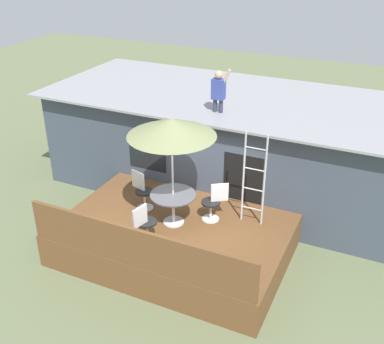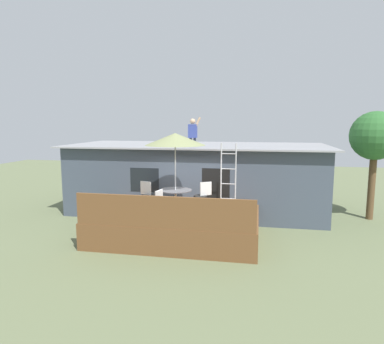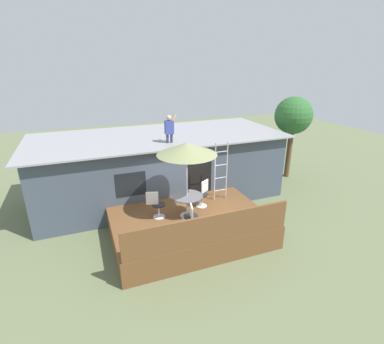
{
  "view_description": "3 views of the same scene",
  "coord_description": "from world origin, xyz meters",
  "px_view_note": "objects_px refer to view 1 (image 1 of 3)",
  "views": [
    {
      "loc": [
        4.14,
        -7.99,
        6.79
      ],
      "look_at": [
        -0.04,
        0.97,
        1.67
      ],
      "focal_mm": 43.8,
      "sensor_mm": 36.0,
      "label": 1
    },
    {
      "loc": [
        2.5,
        -10.55,
        3.67
      ],
      "look_at": [
        0.32,
        0.8,
        2.02
      ],
      "focal_mm": 32.54,
      "sensor_mm": 36.0,
      "label": 2
    },
    {
      "loc": [
        -3.06,
        -8.16,
        5.69
      ],
      "look_at": [
        0.43,
        0.86,
        2.01
      ],
      "focal_mm": 27.51,
      "sensor_mm": 36.0,
      "label": 3
    }
  ],
  "objects_px": {
    "person_figure": "(219,88)",
    "patio_chair_left": "(142,191)",
    "patio_table": "(173,200)",
    "patio_chair_right": "(214,202)",
    "patio_umbrella": "(172,127)",
    "step_ladder": "(254,179)",
    "patio_chair_near": "(145,224)"
  },
  "relations": [
    {
      "from": "person_figure",
      "to": "patio_chair_left",
      "type": "bearing_deg",
      "value": -119.47
    },
    {
      "from": "patio_table",
      "to": "patio_chair_right",
      "type": "height_order",
      "value": "patio_chair_right"
    },
    {
      "from": "patio_table",
      "to": "patio_chair_left",
      "type": "relative_size",
      "value": 1.13
    },
    {
      "from": "patio_umbrella",
      "to": "patio_chair_right",
      "type": "relative_size",
      "value": 2.76
    },
    {
      "from": "patio_table",
      "to": "person_figure",
      "type": "bearing_deg",
      "value": 86.51
    },
    {
      "from": "patio_chair_left",
      "to": "patio_umbrella",
      "type": "bearing_deg",
      "value": -0.0
    },
    {
      "from": "person_figure",
      "to": "patio_table",
      "type": "bearing_deg",
      "value": -93.49
    },
    {
      "from": "patio_table",
      "to": "patio_umbrella",
      "type": "xyz_separation_m",
      "value": [
        0.0,
        -0.0,
        1.76
      ]
    },
    {
      "from": "step_ladder",
      "to": "patio_chair_left",
      "type": "height_order",
      "value": "step_ladder"
    },
    {
      "from": "patio_chair_left",
      "to": "patio_table",
      "type": "bearing_deg",
      "value": -0.0
    },
    {
      "from": "patio_umbrella",
      "to": "step_ladder",
      "type": "height_order",
      "value": "patio_umbrella"
    },
    {
      "from": "patio_table",
      "to": "patio_chair_near",
      "type": "bearing_deg",
      "value": -103.24
    },
    {
      "from": "step_ladder",
      "to": "patio_chair_near",
      "type": "relative_size",
      "value": 2.39
    },
    {
      "from": "patio_chair_right",
      "to": "patio_table",
      "type": "bearing_deg",
      "value": 0.0
    },
    {
      "from": "patio_chair_right",
      "to": "patio_umbrella",
      "type": "bearing_deg",
      "value": 0.0
    },
    {
      "from": "patio_table",
      "to": "step_ladder",
      "type": "bearing_deg",
      "value": 26.15
    },
    {
      "from": "patio_chair_left",
      "to": "patio_chair_right",
      "type": "distance_m",
      "value": 1.77
    },
    {
      "from": "step_ladder",
      "to": "patio_chair_near",
      "type": "distance_m",
      "value": 2.57
    },
    {
      "from": "patio_table",
      "to": "patio_chair_right",
      "type": "xyz_separation_m",
      "value": [
        0.78,
        0.52,
        -0.13
      ]
    },
    {
      "from": "person_figure",
      "to": "patio_chair_right",
      "type": "bearing_deg",
      "value": -69.66
    },
    {
      "from": "patio_chair_left",
      "to": "patio_chair_near",
      "type": "bearing_deg",
      "value": -41.4
    },
    {
      "from": "patio_umbrella",
      "to": "patio_chair_left",
      "type": "xyz_separation_m",
      "value": [
        -0.97,
        0.28,
        -1.89
      ]
    },
    {
      "from": "step_ladder",
      "to": "person_figure",
      "type": "bearing_deg",
      "value": 135.04
    },
    {
      "from": "person_figure",
      "to": "patio_chair_left",
      "type": "relative_size",
      "value": 1.21
    },
    {
      "from": "patio_chair_near",
      "to": "step_ladder",
      "type": "bearing_deg",
      "value": -33.67
    },
    {
      "from": "person_figure",
      "to": "step_ladder",
      "type": "bearing_deg",
      "value": -44.96
    },
    {
      "from": "patio_chair_left",
      "to": "patio_chair_near",
      "type": "height_order",
      "value": "same"
    },
    {
      "from": "person_figure",
      "to": "patio_chair_near",
      "type": "distance_m",
      "value": 3.82
    },
    {
      "from": "patio_table",
      "to": "patio_umbrella",
      "type": "relative_size",
      "value": 0.41
    },
    {
      "from": "person_figure",
      "to": "patio_chair_near",
      "type": "bearing_deg",
      "value": -96.36
    },
    {
      "from": "patio_chair_right",
      "to": "patio_chair_near",
      "type": "bearing_deg",
      "value": 21.55
    },
    {
      "from": "person_figure",
      "to": "patio_chair_near",
      "type": "height_order",
      "value": "person_figure"
    }
  ]
}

